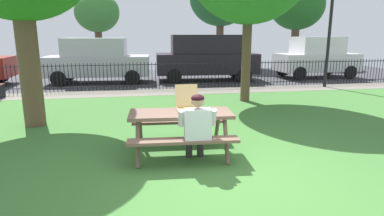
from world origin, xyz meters
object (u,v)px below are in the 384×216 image
object	(u,v)px
picnic_table_foreground	(181,122)
adult_at_table	(197,126)
pizza_slice_on_table	(211,111)
pizza_box_open	(188,106)
lamp_post_walkway	(330,26)
parked_car_center	(207,57)
parked_car_left	(98,60)
parked_car_right	(316,57)
far_tree_midright	(297,6)
far_tree_midleft	(97,13)

from	to	relation	value
picnic_table_foreground	adult_at_table	distance (m)	0.55
pizza_slice_on_table	picnic_table_foreground	bearing A→B (deg)	174.28
pizza_slice_on_table	pizza_box_open	bearing A→B (deg)	156.09
lamp_post_walkway	parked_car_center	world-z (taller)	lamp_post_walkway
lamp_post_walkway	parked_car_left	xyz separation A→B (m)	(-9.22, 2.77, -1.39)
adult_at_table	parked_car_right	distance (m)	12.56
picnic_table_foreground	far_tree_midright	bearing A→B (deg)	56.95
adult_at_table	far_tree_midleft	distance (m)	16.30
pizza_slice_on_table	far_tree_midleft	bearing A→B (deg)	102.43
picnic_table_foreground	lamp_post_walkway	xyz separation A→B (m)	(6.87, 6.51, 1.80)
far_tree_midright	lamp_post_walkway	bearing A→B (deg)	-109.29
pizza_box_open	parked_car_left	distance (m)	9.50
pizza_box_open	far_tree_midright	distance (m)	18.30
far_tree_midleft	picnic_table_foreground	bearing A→B (deg)	-79.46
pizza_box_open	far_tree_midleft	xyz separation A→B (m)	(-2.99, 15.16, 2.48)
adult_at_table	lamp_post_walkway	bearing A→B (deg)	46.45
lamp_post_walkway	far_tree_midleft	size ratio (longest dim) A/B	0.86
far_tree_midleft	parked_car_right	bearing A→B (deg)	-28.83
pizza_slice_on_table	far_tree_midright	bearing A→B (deg)	58.47
adult_at_table	lamp_post_walkway	xyz separation A→B (m)	(6.68, 7.02, 1.74)
picnic_table_foreground	parked_car_right	size ratio (longest dim) A/B	0.48
pizza_box_open	adult_at_table	bearing A→B (deg)	-86.09
far_tree_midright	far_tree_midleft	bearing A→B (deg)	180.00
lamp_post_walkway	pizza_box_open	bearing A→B (deg)	-136.44
pizza_slice_on_table	far_tree_midright	distance (m)	18.26
parked_car_left	far_tree_midright	world-z (taller)	far_tree_midright
adult_at_table	far_tree_midright	distance (m)	18.84
adult_at_table	parked_car_left	distance (m)	10.12
parked_car_right	far_tree_midleft	distance (m)	12.65
pizza_box_open	adult_at_table	size ratio (longest dim) A/B	0.43
adult_at_table	parked_car_center	bearing A→B (deg)	76.57
parked_car_left	parked_car_center	xyz separation A→B (m)	(4.88, -0.00, 0.09)
pizza_box_open	far_tree_midright	world-z (taller)	far_tree_midright
parked_car_left	parked_car_center	distance (m)	4.88
picnic_table_foreground	far_tree_midright	world-z (taller)	far_tree_midright
picnic_table_foreground	parked_car_center	bearing A→B (deg)	74.73
adult_at_table	far_tree_midleft	size ratio (longest dim) A/B	0.26
adult_at_table	parked_car_center	size ratio (longest dim) A/B	0.25
pizza_box_open	parked_car_left	bearing A→B (deg)	105.26
picnic_table_foreground	far_tree_midright	xyz separation A→B (m)	(9.94, 15.27, 3.32)
parked_car_center	far_tree_midleft	size ratio (longest dim) A/B	1.03
far_tree_midleft	pizza_slice_on_table	bearing A→B (deg)	-77.57
picnic_table_foreground	pizza_slice_on_table	distance (m)	0.57
picnic_table_foreground	pizza_slice_on_table	xyz separation A→B (m)	(0.54, -0.05, 0.18)
adult_at_table	parked_car_left	size ratio (longest dim) A/B	0.26
parked_car_center	far_tree_midleft	xyz separation A→B (m)	(-5.37, 6.00, 2.24)
pizza_box_open	far_tree_midright	size ratio (longest dim) A/B	0.09
picnic_table_foreground	pizza_slice_on_table	world-z (taller)	pizza_slice_on_table
parked_car_center	far_tree_midright	size ratio (longest dim) A/B	0.84
far_tree_midleft	far_tree_midright	world-z (taller)	far_tree_midright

